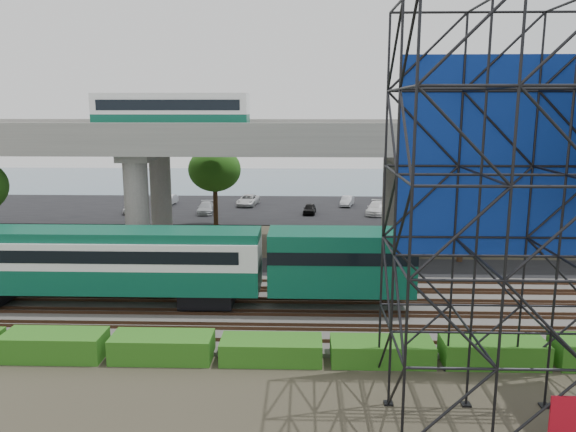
{
  "coord_description": "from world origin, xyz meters",
  "views": [
    {
      "loc": [
        2.5,
        -28.15,
        11.4
      ],
      "look_at": [
        1.44,
        6.0,
        4.71
      ],
      "focal_mm": 35.0,
      "sensor_mm": 36.0,
      "label": 1
    }
  ],
  "objects": [
    {
      "name": "commuter_train",
      "position": [
        -7.39,
        2.0,
        2.88
      ],
      "size": [
        29.3,
        3.06,
        4.3
      ],
      "color": "black",
      "rests_on": "rail_tracks"
    },
    {
      "name": "scaffold_tower",
      "position": [
        10.3,
        -7.98,
        7.47
      ],
      "size": [
        9.36,
        6.36,
        15.0
      ],
      "color": "black",
      "rests_on": "ground"
    },
    {
      "name": "parked_cars",
      "position": [
        0.81,
        33.56,
        0.67
      ],
      "size": [
        35.96,
        9.68,
        1.29
      ],
      "color": "silver",
      "rests_on": "parking_lot"
    },
    {
      "name": "parking_lot",
      "position": [
        0.0,
        34.0,
        0.04
      ],
      "size": [
        90.0,
        18.0,
        0.08
      ],
      "primitive_type": "cube",
      "color": "black",
      "rests_on": "ground"
    },
    {
      "name": "service_road",
      "position": [
        0.0,
        10.5,
        0.04
      ],
      "size": [
        90.0,
        5.0,
        0.08
      ],
      "primitive_type": "cube",
      "color": "black",
      "rests_on": "ground"
    },
    {
      "name": "harbor_water",
      "position": [
        0.0,
        56.0,
        0.01
      ],
      "size": [
        140.0,
        40.0,
        0.03
      ],
      "primitive_type": "cube",
      "color": "#476776",
      "rests_on": "ground"
    },
    {
      "name": "overpass",
      "position": [
        -0.58,
        16.0,
        8.21
      ],
      "size": [
        80.0,
        12.0,
        12.4
      ],
      "color": "#9E9B93",
      "rests_on": "ground"
    },
    {
      "name": "ballast_bed",
      "position": [
        0.0,
        2.0,
        0.1
      ],
      "size": [
        90.0,
        12.0,
        0.2
      ],
      "primitive_type": "cube",
      "color": "slate",
      "rests_on": "ground"
    },
    {
      "name": "hedge_strip",
      "position": [
        1.01,
        -4.3,
        0.56
      ],
      "size": [
        34.6,
        1.8,
        1.2
      ],
      "color": "#276316",
      "rests_on": "ground"
    },
    {
      "name": "ground",
      "position": [
        0.0,
        0.0,
        0.0
      ],
      "size": [
        140.0,
        140.0,
        0.0
      ],
      "primitive_type": "plane",
      "color": "#474233",
      "rests_on": "ground"
    },
    {
      "name": "trees",
      "position": [
        -4.67,
        16.17,
        5.57
      ],
      "size": [
        40.94,
        16.94,
        7.69
      ],
      "color": "#382314",
      "rests_on": "ground"
    },
    {
      "name": "rail_tracks",
      "position": [
        0.0,
        2.0,
        0.28
      ],
      "size": [
        90.0,
        9.52,
        0.16
      ],
      "color": "#472D1E",
      "rests_on": "ballast_bed"
    },
    {
      "name": "suv",
      "position": [
        -11.65,
        10.69,
        0.87
      ],
      "size": [
        5.83,
        2.91,
        1.58
      ],
      "primitive_type": "imported",
      "rotation": [
        0.0,
        0.0,
        1.52
      ],
      "color": "black",
      "rests_on": "service_road"
    }
  ]
}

